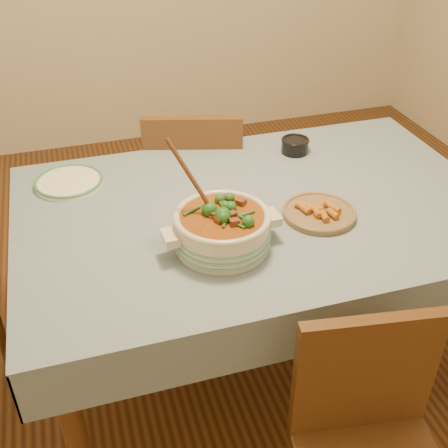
# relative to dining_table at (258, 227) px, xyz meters

# --- Properties ---
(floor) EXTENTS (4.50, 4.50, 0.00)m
(floor) POSITION_rel_dining_table_xyz_m (0.00, 0.00, -0.66)
(floor) COLOR #432213
(floor) RESTS_ON ground
(dining_table) EXTENTS (1.68, 1.08, 0.76)m
(dining_table) POSITION_rel_dining_table_xyz_m (0.00, 0.00, 0.00)
(dining_table) COLOR brown
(dining_table) RESTS_ON floor
(stew_casserole) EXTENTS (0.38, 0.30, 0.36)m
(stew_casserole) POSITION_rel_dining_table_xyz_m (-0.19, -0.19, 0.17)
(stew_casserole) COLOR beige
(stew_casserole) RESTS_ON dining_table
(white_plate) EXTENTS (0.26, 0.26, 0.02)m
(white_plate) POSITION_rel_dining_table_xyz_m (-0.63, 0.34, 0.10)
(white_plate) COLOR white
(white_plate) RESTS_ON dining_table
(condiment_bowl) EXTENTS (0.13, 0.13, 0.06)m
(condiment_bowl) POSITION_rel_dining_table_xyz_m (0.28, 0.34, 0.13)
(condiment_bowl) COLOR black
(condiment_bowl) RESTS_ON dining_table
(fried_plate) EXTENTS (0.27, 0.27, 0.04)m
(fried_plate) POSITION_rel_dining_table_xyz_m (0.17, -0.12, 0.11)
(fried_plate) COLOR #856549
(fried_plate) RESTS_ON dining_table
(chair_far) EXTENTS (0.51, 0.51, 0.89)m
(chair_far) POSITION_rel_dining_table_xyz_m (-0.08, 0.60, -0.16)
(chair_far) COLOR #57351A
(chair_far) RESTS_ON floor
(chair_near) EXTENTS (0.45, 0.45, 0.84)m
(chair_near) POSITION_rel_dining_table_xyz_m (0.04, -0.80, -0.19)
(chair_near) COLOR #57351A
(chair_near) RESTS_ON floor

